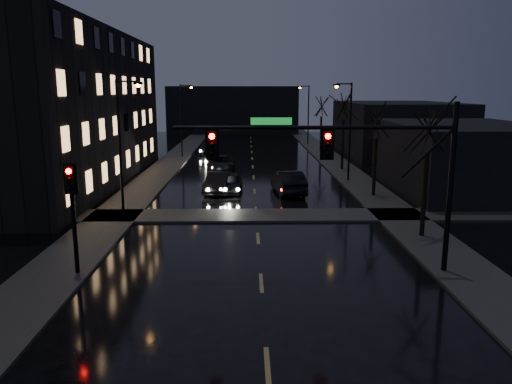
{
  "coord_description": "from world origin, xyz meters",
  "views": [
    {
      "loc": [
        -0.53,
        -10.45,
        7.45
      ],
      "look_at": [
        -0.17,
        10.2,
        3.2
      ],
      "focal_mm": 35.0,
      "sensor_mm": 36.0,
      "label": 1
    }
  ],
  "objects_px": {
    "oncoming_car_d": "(207,148)",
    "oncoming_car_b": "(218,182)",
    "oncoming_car_c": "(221,164)",
    "oncoming_car_a": "(230,183)",
    "lead_car": "(288,182)"
  },
  "relations": [
    {
      "from": "oncoming_car_b",
      "to": "oncoming_car_d",
      "type": "distance_m",
      "value": 22.54
    },
    {
      "from": "oncoming_car_a",
      "to": "oncoming_car_d",
      "type": "bearing_deg",
      "value": 100.82
    },
    {
      "from": "oncoming_car_a",
      "to": "oncoming_car_b",
      "type": "distance_m",
      "value": 0.88
    },
    {
      "from": "oncoming_car_b",
      "to": "oncoming_car_c",
      "type": "relative_size",
      "value": 0.85
    },
    {
      "from": "oncoming_car_b",
      "to": "oncoming_car_c",
      "type": "distance_m",
      "value": 9.56
    },
    {
      "from": "oncoming_car_c",
      "to": "oncoming_car_d",
      "type": "height_order",
      "value": "oncoming_car_c"
    },
    {
      "from": "oncoming_car_d",
      "to": "oncoming_car_b",
      "type": "bearing_deg",
      "value": -83.11
    },
    {
      "from": "oncoming_car_a",
      "to": "lead_car",
      "type": "xyz_separation_m",
      "value": [
        4.23,
        -0.48,
        0.13
      ]
    },
    {
      "from": "oncoming_car_a",
      "to": "lead_car",
      "type": "height_order",
      "value": "lead_car"
    },
    {
      "from": "oncoming_car_a",
      "to": "oncoming_car_b",
      "type": "relative_size",
      "value": 0.94
    },
    {
      "from": "oncoming_car_a",
      "to": "oncoming_car_c",
      "type": "xyz_separation_m",
      "value": [
        -1.2,
        9.52,
        0.02
      ]
    },
    {
      "from": "oncoming_car_c",
      "to": "oncoming_car_d",
      "type": "distance_m",
      "value": 13.04
    },
    {
      "from": "oncoming_car_a",
      "to": "oncoming_car_b",
      "type": "bearing_deg",
      "value": -176.01
    },
    {
      "from": "oncoming_car_a",
      "to": "oncoming_car_d",
      "type": "height_order",
      "value": "oncoming_car_a"
    },
    {
      "from": "oncoming_car_a",
      "to": "oncoming_car_d",
      "type": "xyz_separation_m",
      "value": [
        -3.46,
        22.37,
        -0.05
      ]
    }
  ]
}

